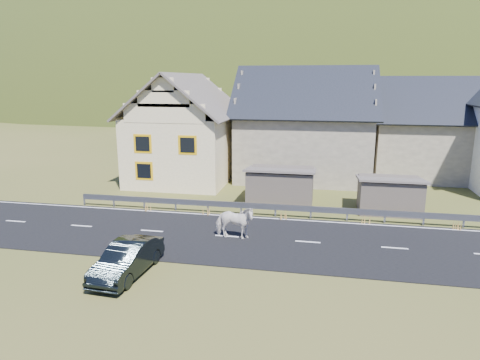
# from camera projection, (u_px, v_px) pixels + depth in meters

# --- Properties ---
(ground) EXTENTS (160.00, 160.00, 0.00)m
(ground) POSITION_uv_depth(u_px,v_px,m) (308.00, 243.00, 20.63)
(ground) COLOR #3B4717
(ground) RESTS_ON ground
(road) EXTENTS (60.00, 7.00, 0.04)m
(road) POSITION_uv_depth(u_px,v_px,m) (308.00, 242.00, 20.63)
(road) COLOR black
(road) RESTS_ON ground
(lane_markings) EXTENTS (60.00, 6.60, 0.01)m
(lane_markings) POSITION_uv_depth(u_px,v_px,m) (308.00, 242.00, 20.62)
(lane_markings) COLOR silver
(lane_markings) RESTS_ON road
(guardrail) EXTENTS (28.10, 0.09, 0.75)m
(guardrail) POSITION_uv_depth(u_px,v_px,m) (311.00, 209.00, 24.02)
(guardrail) COLOR #93969B
(guardrail) RESTS_ON ground
(shed_left) EXTENTS (4.30, 3.30, 2.40)m
(shed_left) POSITION_uv_depth(u_px,v_px,m) (281.00, 186.00, 26.96)
(shed_left) COLOR brown
(shed_left) RESTS_ON ground
(shed_right) EXTENTS (3.80, 2.90, 2.20)m
(shed_right) POSITION_uv_depth(u_px,v_px,m) (389.00, 195.00, 25.29)
(shed_right) COLOR brown
(shed_right) RESTS_ON ground
(house_cream) EXTENTS (7.80, 9.80, 8.30)m
(house_cream) POSITION_uv_depth(u_px,v_px,m) (185.00, 124.00, 32.97)
(house_cream) COLOR #FFE5B0
(house_cream) RESTS_ON ground
(house_stone_a) EXTENTS (10.80, 9.80, 8.90)m
(house_stone_a) POSITION_uv_depth(u_px,v_px,m) (305.00, 119.00, 34.08)
(house_stone_a) COLOR tan
(house_stone_a) RESTS_ON ground
(house_stone_b) EXTENTS (9.80, 8.80, 8.10)m
(house_stone_b) POSITION_uv_depth(u_px,v_px,m) (432.00, 124.00, 34.21)
(house_stone_b) COLOR tan
(house_stone_b) RESTS_ON ground
(mountain) EXTENTS (440.00, 280.00, 260.00)m
(mountain) POSITION_uv_depth(u_px,v_px,m) (333.00, 141.00, 196.21)
(mountain) COLOR #2B4014
(mountain) RESTS_ON ground
(conifer_patch) EXTENTS (76.00, 50.00, 28.00)m
(conifer_patch) POSITION_uv_depth(u_px,v_px,m) (146.00, 85.00, 134.62)
(conifer_patch) COLOR black
(conifer_patch) RESTS_ON ground
(horse) EXTENTS (1.00, 2.04, 1.68)m
(horse) POSITION_uv_depth(u_px,v_px,m) (234.00, 222.00, 20.88)
(horse) COLOR silver
(horse) RESTS_ON road
(car) EXTENTS (1.67, 4.11, 1.33)m
(car) POSITION_uv_depth(u_px,v_px,m) (127.00, 259.00, 17.13)
(car) COLOR black
(car) RESTS_ON ground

